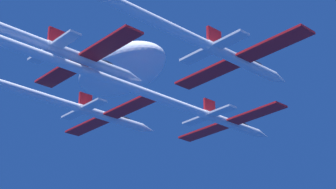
% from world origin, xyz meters
% --- Properties ---
extents(jet_lead, '(19.15, 68.98, 3.17)m').
position_xyz_m(jet_lead, '(-0.00, -20.27, -0.69)').
color(jet_lead, white).
extents(cloud_puffy, '(26.43, 14.53, 9.25)m').
position_xyz_m(cloud_puffy, '(-41.54, 11.11, 27.03)').
color(cloud_puffy, white).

